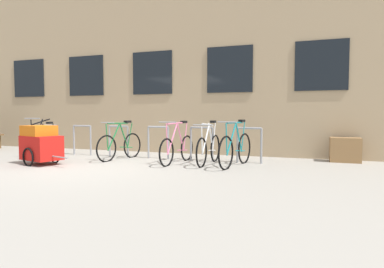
% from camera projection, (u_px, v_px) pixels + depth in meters
% --- Properties ---
extents(ground_plane, '(42.00, 42.00, 0.00)m').
position_uv_depth(ground_plane, '(89.00, 168.00, 7.23)').
color(ground_plane, '#9E998E').
extents(storefront_building, '(28.00, 6.47, 5.98)m').
position_uv_depth(storefront_building, '(188.00, 68.00, 13.10)').
color(storefront_building, tan).
rests_on(storefront_building, ground).
extents(bike_rack, '(6.62, 0.05, 0.86)m').
position_uv_depth(bike_rack, '(138.00, 138.00, 8.93)').
color(bike_rack, gray).
rests_on(bike_rack, ground).
extents(bicycle_white, '(0.44, 1.70, 1.04)m').
position_uv_depth(bicycle_white, '(209.00, 148.00, 7.80)').
color(bicycle_white, black).
rests_on(bicycle_white, ground).
extents(bicycle_green, '(0.48, 1.63, 1.02)m').
position_uv_depth(bicycle_green, '(120.00, 145.00, 8.59)').
color(bicycle_green, black).
rests_on(bicycle_green, ground).
extents(bicycle_teal, '(0.51, 1.78, 1.07)m').
position_uv_depth(bicycle_teal, '(236.00, 148.00, 7.47)').
color(bicycle_teal, black).
rests_on(bicycle_teal, ground).
extents(bicycle_pink, '(0.44, 1.72, 1.03)m').
position_uv_depth(bicycle_pink, '(177.00, 148.00, 7.94)').
color(bicycle_pink, black).
rests_on(bicycle_pink, ground).
extents(bicycle_black, '(0.46, 1.64, 1.09)m').
position_uv_depth(bicycle_black, '(43.00, 143.00, 9.27)').
color(bicycle_black, black).
rests_on(bicycle_black, ground).
extents(bike_trailer, '(1.48, 0.82, 0.93)m').
position_uv_depth(bike_trailer, '(41.00, 144.00, 7.76)').
color(bike_trailer, red).
rests_on(bike_trailer, ground).
extents(planter_box, '(0.70, 0.44, 0.60)m').
position_uv_depth(planter_box, '(345.00, 150.00, 8.13)').
color(planter_box, olive).
rests_on(planter_box, ground).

